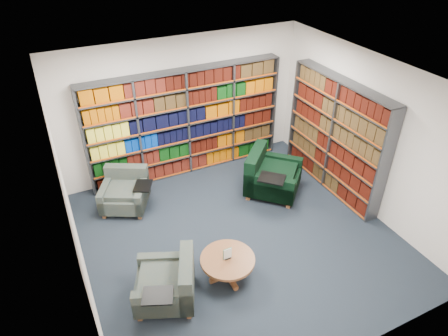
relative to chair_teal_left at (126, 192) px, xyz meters
name	(u,v)px	position (x,y,z in m)	size (l,w,h in m)	color
room_shell	(241,168)	(1.51, -1.70, 1.11)	(5.02, 5.02, 2.82)	black
bookshelf_back	(187,123)	(1.51, 0.64, 0.81)	(4.00, 0.28, 2.20)	#47494F
bookshelf_right	(335,136)	(3.85, -1.10, 0.81)	(0.28, 2.50, 2.20)	#47494F
chair_teal_left	(126,192)	(0.00, 0.00, 0.00)	(1.07, 1.07, 0.72)	#0C2434
chair_green_right	(269,176)	(2.63, -0.79, 0.06)	(1.35, 1.35, 0.87)	black
chair_teal_front	(171,284)	(0.03, -2.43, 0.01)	(1.07, 1.09, 0.74)	#0C2434
coffee_table	(228,262)	(0.93, -2.42, 0.02)	(0.82, 0.82, 0.58)	#945E2F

